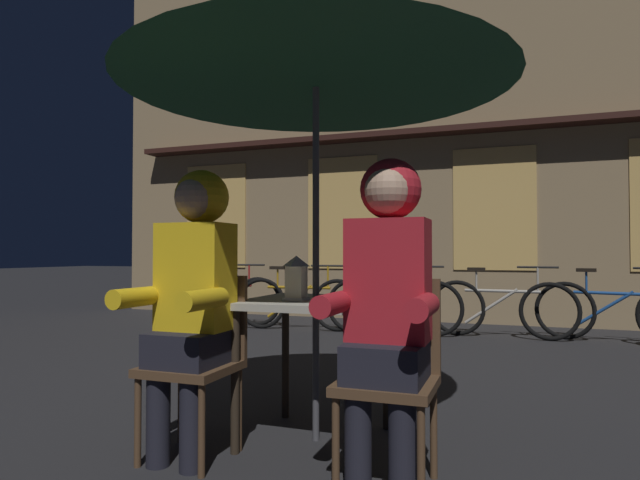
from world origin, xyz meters
TOP-DOWN VIEW (x-y plane):
  - ground_plane at (0.00, 0.00)m, footprint 60.00×60.00m
  - cafe_table at (0.00, 0.00)m, footprint 0.72×0.72m
  - patio_umbrella at (0.00, 0.00)m, footprint 2.10×2.10m
  - lantern at (-0.07, -0.11)m, footprint 0.11×0.11m
  - chair_left at (-0.48, -0.37)m, footprint 0.40×0.40m
  - chair_right at (0.48, -0.37)m, footprint 0.40×0.40m
  - person_left_hooded at (-0.48, -0.43)m, footprint 0.45×0.56m
  - person_right_hooded at (0.48, -0.43)m, footprint 0.45×0.56m
  - shopfront_building at (-0.35, 5.40)m, footprint 10.00×0.93m
  - bicycle_nearest at (-2.79, 3.82)m, footprint 1.67×0.30m
  - bicycle_second at (-1.61, 3.70)m, footprint 1.68×0.19m
  - bicycle_third at (-0.39, 3.75)m, footprint 1.68×0.09m
  - bicycle_fourth at (0.86, 3.90)m, footprint 1.68×0.15m
  - bicycle_fifth at (2.03, 3.93)m, footprint 1.65×0.44m

SIDE VIEW (x-z plane):
  - ground_plane at x=0.00m, z-range 0.00..0.00m
  - bicycle_nearest at x=-2.79m, z-range -0.07..0.77m
  - bicycle_second at x=-1.61m, z-range -0.07..0.77m
  - bicycle_third at x=-0.39m, z-range -0.07..0.77m
  - bicycle_fourth at x=0.86m, z-range -0.07..0.77m
  - bicycle_fifth at x=2.03m, z-range -0.07..0.77m
  - chair_left at x=-0.48m, z-range 0.05..0.92m
  - chair_right at x=0.48m, z-range 0.05..0.92m
  - cafe_table at x=0.00m, z-range 0.27..1.01m
  - person_left_hooded at x=-0.48m, z-range 0.15..1.55m
  - person_right_hooded at x=0.48m, z-range 0.15..1.55m
  - lantern at x=-0.07m, z-range 0.75..0.98m
  - patio_umbrella at x=0.00m, z-range 0.90..3.21m
  - shopfront_building at x=-0.35m, z-range -0.01..6.19m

